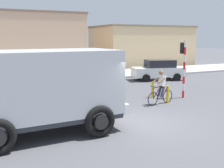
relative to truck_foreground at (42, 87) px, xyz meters
The scene contains 10 objects.
ground_plane 4.09m from the truck_foreground, ahead, with size 120.00×120.00×0.00m, color #4C4C51.
sidewalk_far 13.71m from the truck_foreground, 74.23° to the left, with size 80.00×5.00×0.16m, color #ADADA8.
truck_foreground is the anchor object (origin of this frame).
cyclist 6.54m from the truck_foreground, 16.83° to the left, with size 1.70×0.57×1.72m.
traffic_light_pole 8.69m from the truck_foreground, 18.15° to the left, with size 0.24×0.43×3.20m.
car_red_near 13.90m from the truck_foreground, 39.14° to the left, with size 4.29×2.59×1.60m.
bollard_near 7.13m from the truck_foreground, 16.54° to the left, with size 0.14×0.14×0.90m, color gold.
bollard_far 7.64m from the truck_foreground, 26.79° to the left, with size 0.14×0.14×0.90m, color gold.
building_mid_block 19.57m from the truck_foreground, 80.41° to the left, with size 9.06×5.68×5.75m.
building_corner_right 25.96m from the truck_foreground, 51.82° to the left, with size 11.17×7.46×4.67m.
Camera 1 is at (-5.50, -9.06, 3.33)m, focal length 44.84 mm.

